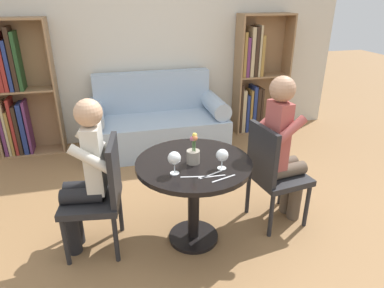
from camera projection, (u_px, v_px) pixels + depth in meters
ground_plane at (194, 238)px, 2.81m from camera, size 16.00×16.00×0.00m
back_wall at (148, 35)px, 4.26m from camera, size 5.20×0.05×2.70m
round_table at (194, 180)px, 2.58m from camera, size 0.86×0.86×0.70m
couch at (157, 124)px, 4.31m from camera, size 1.69×0.80×0.92m
bookshelf_left at (16, 92)px, 3.99m from camera, size 0.72×0.28×1.59m
bookshelf_right at (255, 80)px, 4.68m from camera, size 0.72×0.28×1.59m
chair_left at (100, 192)px, 2.52m from camera, size 0.48×0.48×0.90m
chair_right at (273, 171)px, 2.81m from camera, size 0.48×0.48×0.90m
person_left at (85, 176)px, 2.46m from camera, size 0.45×0.38×1.21m
person_right at (283, 149)px, 2.78m from camera, size 0.45×0.38×1.28m
wine_glass_left at (174, 159)px, 2.31m from camera, size 0.09×0.09×0.16m
wine_glass_right at (222, 156)px, 2.38m from camera, size 0.09×0.09×0.15m
flower_vase at (193, 153)px, 2.46m from camera, size 0.10×0.10×0.24m
knife_left_setting at (211, 175)px, 2.34m from camera, size 0.18×0.08×0.00m
fork_left_setting at (194, 177)px, 2.31m from camera, size 0.19×0.05×0.00m
knife_right_setting at (212, 176)px, 2.31m from camera, size 0.19×0.02×0.00m
fork_right_setting at (224, 178)px, 2.29m from camera, size 0.18×0.07×0.00m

